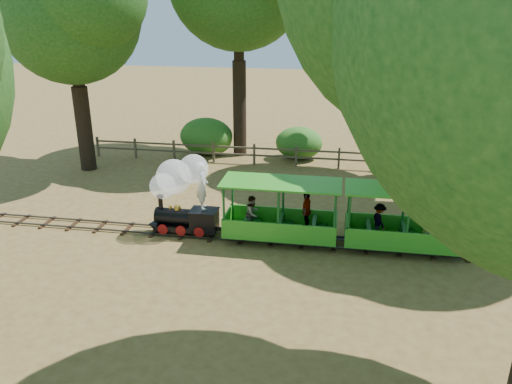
% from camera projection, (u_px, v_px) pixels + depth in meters
% --- Properties ---
extents(ground, '(90.00, 90.00, 0.00)m').
position_uv_depth(ground, '(242.00, 238.00, 16.45)').
color(ground, olive).
rests_on(ground, ground).
extents(track, '(22.00, 1.00, 0.10)m').
position_uv_depth(track, '(242.00, 236.00, 16.43)').
color(track, '#3F3D3A').
rests_on(track, ground).
extents(locomotive, '(2.43, 1.15, 2.80)m').
position_uv_depth(locomotive, '(181.00, 189.00, 16.29)').
color(locomotive, black).
rests_on(locomotive, ground).
extents(carriage_front, '(3.75, 1.53, 1.95)m').
position_uv_depth(carriage_front, '(280.00, 218.00, 15.98)').
color(carriage_front, green).
rests_on(carriage_front, track).
extents(carriage_rear, '(3.75, 1.53, 1.95)m').
position_uv_depth(carriage_rear, '(403.00, 228.00, 15.37)').
color(carriage_rear, green).
rests_on(carriage_rear, track).
extents(oak_nw, '(7.43, 6.54, 9.86)m').
position_uv_depth(oak_nw, '(69.00, 5.00, 20.86)').
color(oak_nw, '#2D2116').
rests_on(oak_nw, ground).
extents(oak_ne, '(6.75, 5.94, 9.78)m').
position_uv_depth(oak_ne, '(411.00, 1.00, 19.95)').
color(oak_ne, '#2D2116').
rests_on(oak_ne, ground).
extents(fence, '(18.10, 0.10, 1.00)m').
position_uv_depth(fence, '(275.00, 154.00, 23.61)').
color(fence, brown).
rests_on(fence, ground).
extents(shrub_west, '(2.11, 1.62, 1.46)m').
position_uv_depth(shrub_west, '(211.00, 140.00, 25.31)').
color(shrub_west, '#2D6B1E').
rests_on(shrub_west, ground).
extents(shrub_mid_w, '(2.70, 2.08, 1.87)m').
position_uv_depth(shrub_mid_w, '(206.00, 136.00, 25.27)').
color(shrub_mid_w, '#2D6B1E').
rests_on(shrub_mid_w, ground).
extents(shrub_mid_e, '(2.31, 1.78, 1.60)m').
position_uv_depth(shrub_mid_e, '(299.00, 143.00, 24.57)').
color(shrub_mid_e, '#2D6B1E').
rests_on(shrub_mid_e, ground).
extents(shrub_east, '(2.35, 1.81, 1.63)m').
position_uv_depth(shrub_east, '(455.00, 150.00, 23.40)').
color(shrub_east, '#2D6B1E').
rests_on(shrub_east, ground).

